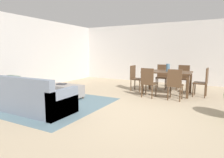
# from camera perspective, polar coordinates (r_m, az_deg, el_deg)

# --- Properties ---
(ground_plane) EXTENTS (10.80, 10.80, 0.00)m
(ground_plane) POSITION_cam_1_polar(r_m,az_deg,el_deg) (4.45, 4.16, -10.37)
(ground_plane) COLOR tan
(wall_back) EXTENTS (9.00, 0.12, 2.70)m
(wall_back) POSITION_cam_1_polar(r_m,az_deg,el_deg) (9.03, 17.25, 7.41)
(wall_back) COLOR beige
(wall_back) RESTS_ON ground_plane
(wall_left) EXTENTS (0.12, 11.00, 2.70)m
(wall_left) POSITION_cam_1_polar(r_m,az_deg,el_deg) (7.57, -27.11, 6.81)
(wall_left) COLOR beige
(wall_left) RESTS_ON ground_plane
(area_rug) EXTENTS (3.00, 2.80, 0.01)m
(area_rug) POSITION_cam_1_polar(r_m,az_deg,el_deg) (5.56, -18.24, -6.93)
(area_rug) COLOR slate
(area_rug) RESTS_ON ground_plane
(couch) EXTENTS (2.28, 0.89, 0.86)m
(couch) POSITION_cam_1_polar(r_m,az_deg,el_deg) (5.04, -23.94, -5.44)
(couch) COLOR slate
(couch) RESTS_ON ground_plane
(ottoman_table) EXTENTS (1.10, 0.59, 0.41)m
(ottoman_table) POSITION_cam_1_polar(r_m,az_deg,el_deg) (5.98, -14.05, -3.43)
(ottoman_table) COLOR gray
(ottoman_table) RESTS_ON ground_plane
(dining_table) EXTENTS (1.55, 0.98, 0.76)m
(dining_table) POSITION_cam_1_polar(r_m,az_deg,el_deg) (6.69, 16.20, 1.45)
(dining_table) COLOR #513823
(dining_table) RESTS_ON ground_plane
(dining_chair_near_left) EXTENTS (0.43, 0.43, 0.92)m
(dining_chair_near_left) POSITION_cam_1_polar(r_m,az_deg,el_deg) (5.96, 10.79, -0.59)
(dining_chair_near_left) COLOR #513823
(dining_chair_near_left) RESTS_ON ground_plane
(dining_chair_near_right) EXTENTS (0.41, 0.41, 0.92)m
(dining_chair_near_right) POSITION_cam_1_polar(r_m,az_deg,el_deg) (5.80, 18.37, -1.12)
(dining_chair_near_right) COLOR #513823
(dining_chair_near_right) RESTS_ON ground_plane
(dining_chair_far_left) EXTENTS (0.43, 0.43, 0.92)m
(dining_chair_far_left) POSITION_cam_1_polar(r_m,az_deg,el_deg) (7.61, 14.77, 1.16)
(dining_chair_far_left) COLOR #513823
(dining_chair_far_left) RESTS_ON ground_plane
(dining_chair_far_right) EXTENTS (0.42, 0.42, 0.92)m
(dining_chair_far_right) POSITION_cam_1_polar(r_m,az_deg,el_deg) (7.51, 20.58, 0.82)
(dining_chair_far_right) COLOR #513823
(dining_chair_far_right) RESTS_ON ground_plane
(dining_chair_head_east) EXTENTS (0.43, 0.43, 0.92)m
(dining_chair_head_east) POSITION_cam_1_polar(r_m,az_deg,el_deg) (6.60, 25.71, -0.42)
(dining_chair_head_east) COLOR #513823
(dining_chair_head_east) RESTS_ON ground_plane
(dining_chair_head_west) EXTENTS (0.42, 0.42, 0.92)m
(dining_chair_head_west) POSITION_cam_1_polar(r_m,az_deg,el_deg) (6.99, 6.95, 0.77)
(dining_chair_head_west) COLOR #513823
(dining_chair_head_west) RESTS_ON ground_plane
(vase_centerpiece) EXTENTS (0.12, 0.12, 0.25)m
(vase_centerpiece) POSITION_cam_1_polar(r_m,az_deg,el_deg) (6.65, 16.44, 3.30)
(vase_centerpiece) COLOR slate
(vase_centerpiece) RESTS_ON dining_table
(book_on_ottoman) EXTENTS (0.29, 0.24, 0.03)m
(book_on_ottoman) POSITION_cam_1_polar(r_m,az_deg,el_deg) (6.05, -14.92, -1.45)
(book_on_ottoman) COLOR #333338
(book_on_ottoman) RESTS_ON ottoman_table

